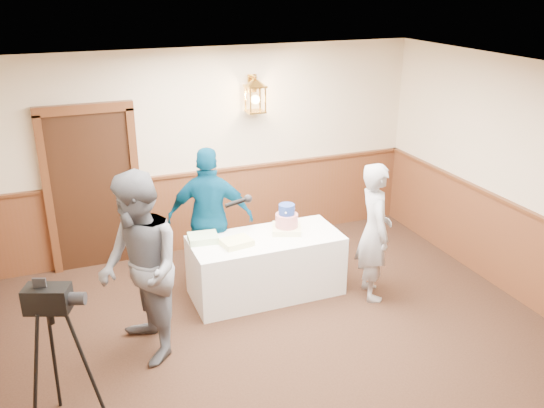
{
  "coord_description": "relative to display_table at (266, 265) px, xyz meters",
  "views": [
    {
      "loc": [
        -2.01,
        -3.9,
        3.63
      ],
      "look_at": [
        0.2,
        1.7,
        1.25
      ],
      "focal_mm": 38.0,
      "sensor_mm": 36.0,
      "label": 1
    }
  ],
  "objects": [
    {
      "name": "interviewer",
      "position": [
        -1.58,
        -0.7,
        0.61
      ],
      "size": [
        1.61,
        1.05,
        1.96
      ],
      "rotation": [
        0.0,
        0.0,
        -1.43
      ],
      "color": "slate",
      "rests_on": "ground"
    },
    {
      "name": "assistant_p",
      "position": [
        -0.53,
        0.5,
        0.51
      ],
      "size": [
        1.13,
        0.77,
        1.78
      ],
      "primitive_type": "imported",
      "rotation": [
        0.0,
        0.0,
        2.79
      ],
      "color": "navy",
      "rests_on": "ground"
    },
    {
      "name": "display_table",
      "position": [
        0.0,
        0.0,
        0.0
      ],
      "size": [
        1.8,
        0.8,
        0.75
      ],
      "primitive_type": "cube",
      "color": "white",
      "rests_on": "ground"
    },
    {
      "name": "sheet_cake_green",
      "position": [
        -0.72,
        0.17,
        0.41
      ],
      "size": [
        0.37,
        0.31,
        0.08
      ],
      "primitive_type": "cube",
      "rotation": [
        0.0,
        0.0,
        -0.11
      ],
      "color": "#9EC289",
      "rests_on": "display_table"
    },
    {
      "name": "room_shell",
      "position": [
        -0.25,
        -1.45,
        1.15
      ],
      "size": [
        6.02,
        7.02,
        2.81
      ],
      "color": "beige",
      "rests_on": "ground"
    },
    {
      "name": "ground",
      "position": [
        -0.2,
        -1.9,
        -0.38
      ],
      "size": [
        7.0,
        7.0,
        0.0
      ],
      "primitive_type": "plane",
      "color": "black",
      "rests_on": "ground"
    },
    {
      "name": "sheet_cake_yellow",
      "position": [
        -0.39,
        -0.07,
        0.41
      ],
      "size": [
        0.38,
        0.31,
        0.07
      ],
      "primitive_type": "cube",
      "rotation": [
        0.0,
        0.0,
        0.16
      ],
      "color": "#F9FF98",
      "rests_on": "display_table"
    },
    {
      "name": "tv_camera_rig",
      "position": [
        -2.41,
        -1.56,
        0.26
      ],
      "size": [
        0.55,
        0.52,
        1.41
      ],
      "rotation": [
        0.0,
        0.0,
        -0.37
      ],
      "color": "black",
      "rests_on": "ground"
    },
    {
      "name": "baker",
      "position": [
        1.17,
        -0.5,
        0.47
      ],
      "size": [
        0.54,
        0.69,
        1.68
      ],
      "primitive_type": "imported",
      "rotation": [
        0.0,
        0.0,
        1.32
      ],
      "color": "#98999E",
      "rests_on": "ground"
    },
    {
      "name": "tiered_cake",
      "position": [
        0.3,
        0.07,
        0.51
      ],
      "size": [
        0.44,
        0.44,
        0.35
      ],
      "rotation": [
        0.0,
        0.0,
        -0.38
      ],
      "color": "#FFFABF",
      "rests_on": "display_table"
    }
  ]
}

